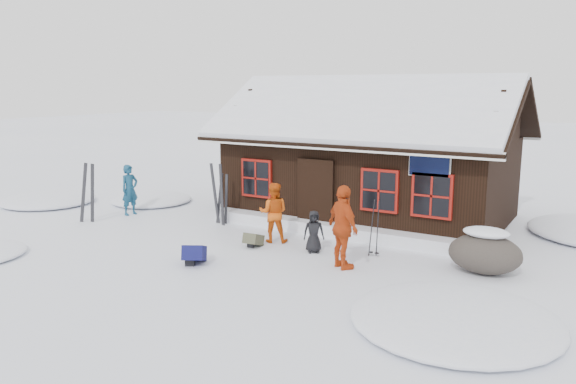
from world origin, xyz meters
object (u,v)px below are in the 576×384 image
object	(u,v)px
skier_teal	(130,190)
backpack_blue	(194,257)
skier_crouched	(314,232)
boulder	(485,252)
backpack_olive	(253,242)
skier_orange_left	(273,213)
ski_pair_left	(88,194)
skier_orange_right	(343,227)
ski_poles	(374,229)

from	to	relation	value
skier_teal	backpack_blue	bearing A→B (deg)	-110.56
skier_crouched	skier_teal	bearing A→B (deg)	139.99
boulder	backpack_olive	size ratio (longest dim) A/B	3.19
skier_teal	skier_orange_left	bearing A→B (deg)	-84.53
skier_teal	ski_pair_left	bearing A→B (deg)	176.00
boulder	backpack_olive	world-z (taller)	boulder
skier_orange_right	ski_poles	world-z (taller)	skier_orange_right
skier_orange_right	backpack_olive	bearing A→B (deg)	25.86
ski_pair_left	skier_orange_right	bearing A→B (deg)	-14.77
backpack_blue	ski_poles	bearing A→B (deg)	9.93
skier_crouched	ski_pair_left	bearing A→B (deg)	150.88
ski_pair_left	backpack_olive	world-z (taller)	ski_pair_left
ski_poles	backpack_olive	bearing A→B (deg)	-163.73
skier_teal	skier_crouched	world-z (taller)	skier_teal
skier_orange_right	ski_pair_left	xyz separation A→B (m)	(-8.48, 0.04, -0.07)
skier_orange_right	backpack_olive	distance (m)	2.85
skier_orange_right	boulder	bearing A→B (deg)	-120.80
skier_crouched	boulder	bearing A→B (deg)	-26.73
skier_teal	backpack_blue	world-z (taller)	skier_teal
ski_pair_left	backpack_blue	size ratio (longest dim) A/B	2.94
boulder	skier_crouched	bearing A→B (deg)	-171.98
skier_crouched	boulder	distance (m)	4.00
skier_teal	skier_orange_right	xyz separation A→B (m)	(8.16, -1.41, 0.15)
boulder	ski_pair_left	bearing A→B (deg)	-173.53
skier_orange_right	skier_crouched	xyz separation A→B (m)	(-1.15, 0.76, -0.43)
skier_orange_left	backpack_blue	size ratio (longest dim) A/B	2.51
skier_teal	backpack_olive	bearing A→B (deg)	-91.61
skier_orange_left	backpack_olive	bearing A→B (deg)	49.55
skier_teal	skier_orange_left	world-z (taller)	skier_teal
backpack_olive	ski_pair_left	bearing A→B (deg)	177.60
backpack_olive	ski_poles	bearing A→B (deg)	10.45
skier_teal	ski_pair_left	size ratio (longest dim) A/B	0.87
skier_orange_right	ski_poles	distance (m)	1.30
skier_teal	ski_poles	world-z (taller)	skier_teal
skier_orange_right	skier_crouched	distance (m)	1.45
skier_teal	skier_orange_left	xyz separation A→B (m)	(5.64, -0.35, -0.01)
skier_orange_right	ski_pair_left	distance (m)	8.48
ski_poles	backpack_blue	world-z (taller)	ski_poles
backpack_blue	backpack_olive	xyz separation A→B (m)	(0.37, 1.86, -0.04)
backpack_blue	skier_orange_left	bearing A→B (deg)	48.26
backpack_blue	backpack_olive	world-z (taller)	backpack_blue
boulder	backpack_olive	xyz separation A→B (m)	(-5.51, -0.94, -0.33)
skier_crouched	backpack_olive	distance (m)	1.64
skier_orange_left	boulder	bearing A→B (deg)	157.26
ski_pair_left	skier_orange_left	bearing A→B (deg)	-4.77
skier_orange_left	backpack_olive	world-z (taller)	skier_orange_left
skier_orange_left	skier_crouched	world-z (taller)	skier_orange_left
skier_orange_left	skier_teal	bearing A→B (deg)	-29.05
skier_teal	backpack_olive	xyz separation A→B (m)	(5.46, -1.02, -0.67)
skier_teal	ski_pair_left	xyz separation A→B (m)	(-0.32, -1.37, 0.07)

